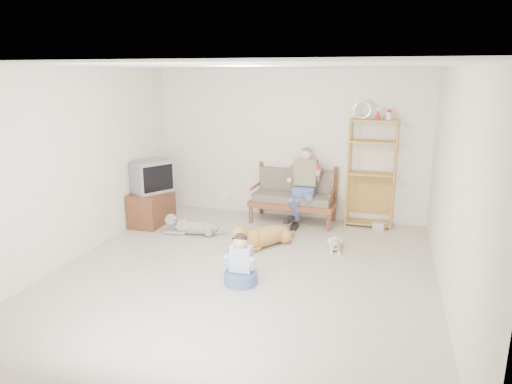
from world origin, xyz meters
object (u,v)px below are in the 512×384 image
(etagere, at_px, (371,172))
(tv_stand, at_px, (152,207))
(loveseat, at_px, (294,195))
(golden_retriever, at_px, (261,237))

(etagere, xyz_separation_m, tv_stand, (-3.73, -0.96, -0.66))
(etagere, bearing_deg, loveseat, -175.19)
(loveseat, xyz_separation_m, golden_retriever, (-0.22, -1.43, -0.32))
(tv_stand, distance_m, golden_retriever, 2.27)
(etagere, relative_size, golden_retriever, 1.81)
(loveseat, height_order, golden_retriever, loveseat)
(etagere, distance_m, tv_stand, 3.91)
(loveseat, bearing_deg, tv_stand, -158.28)
(loveseat, bearing_deg, golden_retriever, -96.42)
(golden_retriever, bearing_deg, etagere, 79.80)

